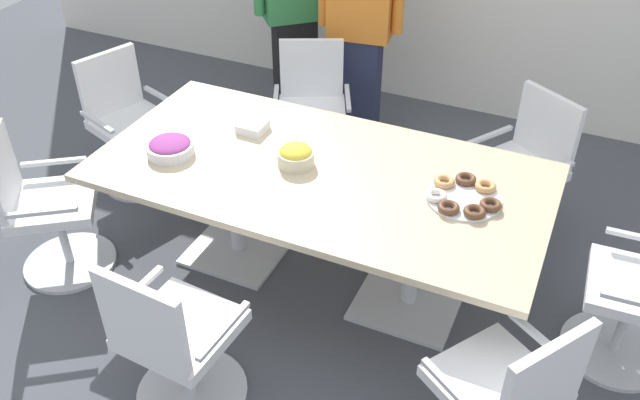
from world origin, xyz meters
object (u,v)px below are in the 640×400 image
snack_bowl_chips_yellow (296,155)px  donut_platter (464,196)px  office_chair_2 (521,175)px  snack_bowl_candy_mix (170,147)px  conference_table (320,189)px  napkin_pile (253,127)px  office_chair_6 (175,345)px  office_chair_3 (312,117)px  office_chair_5 (45,212)px  office_chair_4 (130,129)px  person_standing_0 (294,9)px  person_standing_1 (360,27)px

snack_bowl_chips_yellow → donut_platter: (0.90, 0.06, -0.04)m
office_chair_2 → donut_platter: 0.96m
snack_bowl_candy_mix → snack_bowl_chips_yellow: size_ratio=1.31×
conference_table → napkin_pile: size_ratio=15.91×
office_chair_6 → donut_platter: bearing=53.6°
conference_table → office_chair_3: bearing=117.2°
office_chair_3 → office_chair_5: same height
office_chair_5 → snack_bowl_chips_yellow: (1.32, 0.56, 0.40)m
office_chair_5 → snack_bowl_candy_mix: bearing=85.2°
office_chair_4 → snack_bowl_chips_yellow: office_chair_4 is taller
person_standing_0 → snack_bowl_candy_mix: bearing=53.9°
snack_bowl_chips_yellow → office_chair_6: bearing=-94.3°
person_standing_1 → donut_platter: person_standing_1 is taller
office_chair_4 → person_standing_1: size_ratio=0.53×
conference_table → donut_platter: size_ratio=6.33×
snack_bowl_chips_yellow → conference_table: bearing=3.2°
person_standing_0 → office_chair_4: bearing=24.1°
person_standing_0 → donut_platter: 2.42m
person_standing_1 → snack_bowl_chips_yellow: 1.59m
office_chair_3 → napkin_pile: office_chair_3 is taller
snack_bowl_candy_mix → person_standing_1: bearing=76.8°
office_chair_3 → office_chair_6: size_ratio=1.00×
snack_bowl_chips_yellow → napkin_pile: bearing=150.8°
snack_bowl_chips_yellow → donut_platter: size_ratio=0.52×
office_chair_5 → snack_bowl_chips_yellow: 1.49m
office_chair_5 → person_standing_1: 2.43m
office_chair_2 → napkin_pile: office_chair_2 is taller
snack_bowl_candy_mix → napkin_pile: (0.29, 0.40, -0.02)m
office_chair_3 → donut_platter: (1.30, -0.99, 0.36)m
office_chair_6 → person_standing_0: (-0.78, 2.82, 0.47)m
person_standing_1 → office_chair_5: bearing=55.7°
napkin_pile → snack_bowl_candy_mix: bearing=-126.0°
office_chair_5 → person_standing_0: size_ratio=0.54×
person_standing_0 → donut_platter: person_standing_0 is taller
conference_table → office_chair_2: 1.33m
office_chair_2 → napkin_pile: (-1.45, -0.72, 0.37)m
office_chair_5 → person_standing_1: (1.06, 2.13, 0.49)m
donut_platter → office_chair_5: bearing=-164.2°
office_chair_3 → office_chair_4: size_ratio=1.00×
office_chair_3 → person_standing_1: 0.72m
office_chair_2 → person_standing_0: 2.14m
snack_bowl_chips_yellow → donut_platter: 0.90m
office_chair_3 → donut_platter: size_ratio=2.40×
office_chair_2 → donut_platter: (-0.18, -0.87, 0.36)m
office_chair_2 → office_chair_4: (-2.53, -0.54, 0.00)m
snack_bowl_candy_mix → donut_platter: (1.57, 0.25, -0.03)m
person_standing_0 → donut_platter: (1.76, -1.67, -0.10)m
office_chair_2 → person_standing_1: person_standing_1 is taller
office_chair_2 → office_chair_6: 2.32m
donut_platter → napkin_pile: (-1.28, 0.15, 0.01)m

